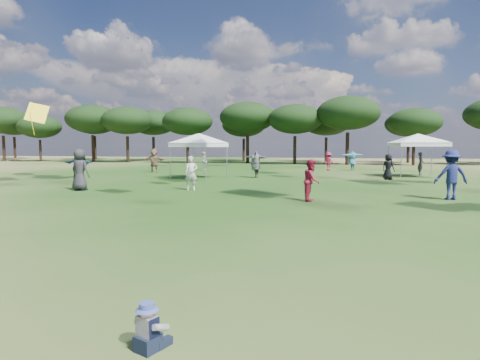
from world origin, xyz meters
name	(u,v)px	position (x,y,z in m)	size (l,w,h in m)	color
tree_line	(339,118)	(2.39, 47.41, 5.42)	(108.78, 17.63, 7.77)	black
tent_left	(199,135)	(-6.60, 22.36, 2.72)	(5.44, 5.44, 3.15)	gray
tent_right	(418,136)	(7.18, 26.89, 2.75)	(6.30, 6.30, 3.18)	gray
toddler	(149,329)	(-0.12, 1.70, 0.22)	(0.37, 0.41, 0.50)	black
festival_crowd	(274,165)	(-1.99, 23.43, 0.87)	(30.35, 21.29, 1.92)	navy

